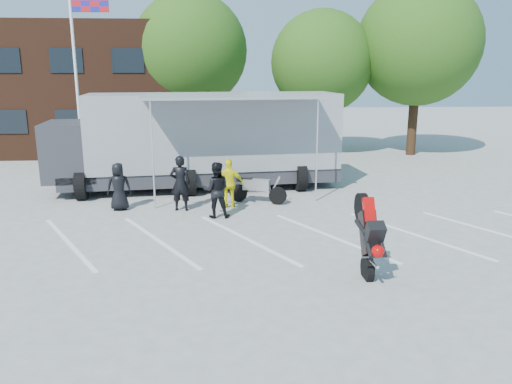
{
  "coord_description": "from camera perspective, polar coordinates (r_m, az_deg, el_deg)",
  "views": [
    {
      "loc": [
        -0.45,
        -12.09,
        4.53
      ],
      "look_at": [
        0.49,
        1.09,
        1.3
      ],
      "focal_mm": 35.0,
      "sensor_mm": 36.0,
      "label": 1
    }
  ],
  "objects": [
    {
      "name": "parked_motorcycle",
      "position": [
        17.51,
        0.22,
        -1.25
      ],
      "size": [
        2.2,
        1.35,
        1.09
      ],
      "primitive_type": null,
      "rotation": [
        0.0,
        0.0,
        1.23
      ],
      "color": "#A9A8AD",
      "rests_on": "ground"
    },
    {
      "name": "spectator_leather_b",
      "position": [
        16.56,
        -8.64,
        1.0
      ],
      "size": [
        0.71,
        0.49,
        1.84
      ],
      "primitive_type": "imported",
      "rotation": [
        0.0,
        0.0,
        3.06
      ],
      "color": "black",
      "rests_on": "ground"
    },
    {
      "name": "tree_right",
      "position": [
        28.6,
        18.06,
        15.79
      ],
      "size": [
        6.46,
        6.46,
        9.12
      ],
      "color": "#382314",
      "rests_on": "ground"
    },
    {
      "name": "office_building",
      "position": [
        31.58,
        -22.09,
        10.89
      ],
      "size": [
        18.0,
        8.0,
        7.0
      ],
      "primitive_type": "cube",
      "color": "#422315",
      "rests_on": "ground"
    },
    {
      "name": "flagpole",
      "position": [
        22.84,
        -19.4,
        14.3
      ],
      "size": [
        1.61,
        0.12,
        8.0
      ],
      "color": "white",
      "rests_on": "ground"
    },
    {
      "name": "stunt_bike_rider",
      "position": [
        12.12,
        11.71,
        -8.52
      ],
      "size": [
        0.84,
        1.73,
        2.02
      ],
      "primitive_type": null,
      "rotation": [
        0.0,
        0.0,
        0.02
      ],
      "color": "black",
      "rests_on": "ground"
    },
    {
      "name": "parking_bay_lines",
      "position": [
        13.85,
        -2.0,
        -5.33
      ],
      "size": [
        18.09,
        13.33,
        0.01
      ],
      "primitive_type": "cube",
      "rotation": [
        0.0,
        0.0,
        0.52
      ],
      "color": "white",
      "rests_on": "ground"
    },
    {
      "name": "spectator_leather_c",
      "position": [
        15.66,
        -4.58,
        0.24
      ],
      "size": [
        0.87,
        0.69,
        1.77
      ],
      "primitive_type": "imported",
      "rotation": [
        0.0,
        0.0,
        3.12
      ],
      "color": "black",
      "rests_on": "ground"
    },
    {
      "name": "ground",
      "position": [
        12.92,
        -1.84,
        -6.8
      ],
      "size": [
        100.0,
        100.0,
        0.0
      ],
      "primitive_type": "plane",
      "color": "#A5A5A0",
      "rests_on": "ground"
    },
    {
      "name": "spectator_hivis",
      "position": [
        16.73,
        -3.05,
        0.95
      ],
      "size": [
        1.02,
        0.53,
        1.66
      ],
      "primitive_type": "imported",
      "rotation": [
        0.0,
        0.0,
        3.01
      ],
      "color": "#FBF40D",
      "rests_on": "ground"
    },
    {
      "name": "spectator_leather_a",
      "position": [
        17.07,
        -15.41,
        0.61
      ],
      "size": [
        0.84,
        0.61,
        1.59
      ],
      "primitive_type": "imported",
      "rotation": [
        0.0,
        0.0,
        3.29
      ],
      "color": "black",
      "rests_on": "ground"
    },
    {
      "name": "transporter_truck",
      "position": [
        19.86,
        -6.08,
        0.48
      ],
      "size": [
        12.06,
        6.72,
        3.68
      ],
      "primitive_type": null,
      "rotation": [
        0.0,
        0.0,
        0.1
      ],
      "color": "gray",
      "rests_on": "ground"
    },
    {
      "name": "tree_mid",
      "position": [
        27.63,
        7.54,
        14.49
      ],
      "size": [
        5.44,
        5.44,
        7.68
      ],
      "color": "#382314",
      "rests_on": "ground"
    },
    {
      "name": "tree_left",
      "position": [
        28.15,
        -7.51,
        15.74
      ],
      "size": [
        6.12,
        6.12,
        8.64
      ],
      "color": "#382314",
      "rests_on": "ground"
    }
  ]
}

